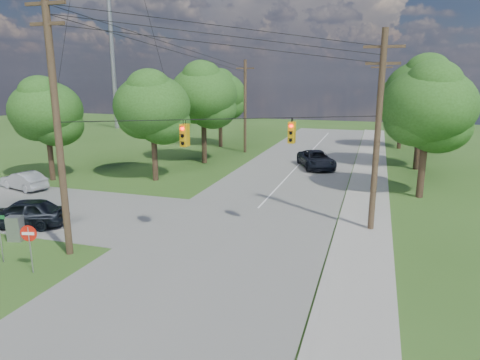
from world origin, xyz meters
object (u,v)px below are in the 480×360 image
(control_cabinet, at_px, (15,229))
(do_not_enter_sign, at_px, (29,238))
(car_cross_silver, at_px, (24,180))
(pole_ne, at_px, (378,130))
(pole_north_w, at_px, (245,106))
(pole_north_e, at_px, (379,109))
(car_main_north, at_px, (316,160))
(pole_sw, at_px, (57,122))
(car_cross_dark, at_px, (23,213))

(control_cabinet, relative_size, do_not_enter_sign, 0.61)
(car_cross_silver, distance_m, control_cabinet, 11.22)
(do_not_enter_sign, bearing_deg, pole_ne, 20.68)
(pole_ne, bearing_deg, pole_north_w, 122.29)
(pole_north_e, bearing_deg, car_cross_silver, -140.04)
(pole_ne, xyz_separation_m, car_main_north, (-5.13, 15.69, -4.66))
(pole_north_e, distance_m, do_not_enter_sign, 34.77)
(pole_sw, height_order, do_not_enter_sign, pole_sw)
(pole_sw, bearing_deg, pole_ne, 29.38)
(pole_sw, xyz_separation_m, car_cross_dark, (-4.88, 2.30, -5.40))
(car_cross_dark, relative_size, control_cabinet, 3.59)
(pole_north_e, relative_size, pole_north_w, 1.00)
(pole_sw, height_order, control_cabinet, pole_sw)
(control_cabinet, bearing_deg, car_cross_dark, 110.55)
(pole_north_w, xyz_separation_m, car_cross_silver, (-10.80, -20.70, -4.42))
(car_cross_dark, xyz_separation_m, do_not_enter_sign, (4.76, -4.49, 0.75))
(pole_sw, relative_size, car_cross_dark, 2.58)
(control_cabinet, bearing_deg, car_main_north, 48.62)
(pole_north_e, relative_size, car_main_north, 1.78)
(car_cross_dark, xyz_separation_m, car_main_north, (13.25, 20.99, -0.01))
(pole_ne, height_order, pole_north_e, pole_ne)
(car_cross_silver, relative_size, do_not_enter_sign, 1.92)
(car_cross_dark, bearing_deg, car_main_north, 128.36)
(car_cross_dark, relative_size, car_cross_silver, 1.13)
(pole_sw, relative_size, do_not_enter_sign, 5.62)
(pole_sw, distance_m, control_cabinet, 6.72)
(car_cross_dark, height_order, control_cabinet, car_cross_dark)
(pole_ne, bearing_deg, car_cross_dark, -163.91)
(car_cross_dark, bearing_deg, pole_ne, 86.72)
(pole_sw, height_order, pole_ne, pole_sw)
(car_cross_silver, height_order, do_not_enter_sign, do_not_enter_sign)
(car_main_north, bearing_deg, car_cross_dark, -144.99)
(car_cross_dark, distance_m, do_not_enter_sign, 6.59)
(car_cross_silver, distance_m, car_main_north, 24.30)
(pole_sw, height_order, pole_north_e, pole_sw)
(car_main_north, bearing_deg, pole_north_e, 28.18)
(pole_north_e, xyz_separation_m, car_main_north, (-5.13, -6.31, -4.32))
(pole_north_w, relative_size, car_cross_dark, 2.15)
(pole_north_w, height_order, car_main_north, pole_north_w)
(car_cross_silver, height_order, control_cabinet, car_cross_silver)
(pole_north_e, distance_m, control_cabinet, 34.05)
(car_cross_dark, bearing_deg, pole_north_e, 126.68)
(pole_north_e, height_order, control_cabinet, pole_north_e)
(pole_sw, xyz_separation_m, car_main_north, (8.37, 23.29, -5.42))
(car_cross_silver, bearing_deg, car_main_north, 141.33)
(pole_ne, xyz_separation_m, car_cross_dark, (-18.38, -5.30, -4.64))
(car_main_north, distance_m, control_cabinet, 25.75)
(pole_sw, bearing_deg, car_cross_dark, 154.76)
(pole_north_e, relative_size, car_cross_silver, 2.44)
(car_cross_silver, xyz_separation_m, do_not_enter_sign, (11.09, -11.09, 0.87))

